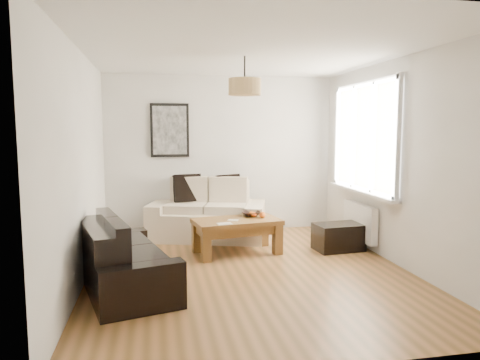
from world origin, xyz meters
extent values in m
plane|color=brown|center=(0.00, 0.00, 0.00)|extent=(4.50, 4.50, 0.00)
cube|color=white|center=(1.82, 0.80, 0.38)|extent=(0.10, 0.90, 0.52)
cylinder|color=tan|center=(0.00, 0.30, 2.23)|extent=(0.40, 0.40, 0.20)
cube|color=black|center=(1.45, 0.70, 0.19)|extent=(0.70, 0.49, 0.38)
cube|color=black|center=(-0.59, 2.00, 0.77)|extent=(0.46, 0.22, 0.44)
cube|color=black|center=(0.08, 2.00, 0.76)|extent=(0.44, 0.29, 0.43)
imported|color=black|center=(0.24, 1.01, 0.51)|extent=(0.28, 0.28, 0.06)
sphere|color=#F15614|center=(0.26, 0.91, 0.52)|extent=(0.08, 0.08, 0.07)
sphere|color=orange|center=(0.37, 0.85, 0.52)|extent=(0.10, 0.10, 0.09)
sphere|color=orange|center=(0.23, 0.94, 0.52)|extent=(0.09, 0.09, 0.08)
cube|color=silver|center=(-0.22, 0.56, 0.48)|extent=(0.20, 0.16, 0.01)
camera|label=1|loc=(-1.10, -5.08, 1.71)|focal=33.08mm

